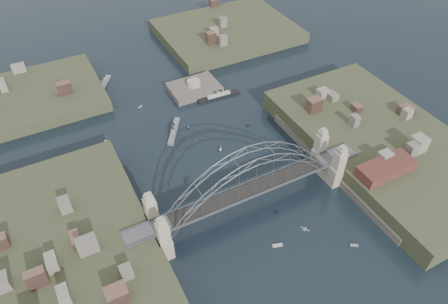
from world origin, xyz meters
TOP-DOWN VIEW (x-y plane):
  - ground at (0.00, 0.00)m, footprint 500.00×500.00m
  - bridge at (0.00, 0.00)m, footprint 84.00×13.80m
  - shore_west at (-57.32, 0.00)m, footprint 50.50×90.00m
  - shore_east at (57.32, 0.00)m, footprint 50.50×90.00m
  - headland_nw at (-55.00, 95.00)m, footprint 60.00×45.00m
  - headland_ne at (50.00, 110.00)m, footprint 70.00×55.00m
  - fort_island at (12.00, 70.00)m, footprint 22.00×16.00m
  - wharf_shed at (44.00, -14.00)m, footprint 20.00×8.00m
  - finger_pier at (39.00, -28.00)m, footprint 4.00×22.00m
  - naval_cruiser_near at (-7.38, 47.29)m, footprint 10.65×15.17m
  - naval_cruiser_far at (-23.79, 92.78)m, footprint 10.97×14.50m
  - ocean_liner at (19.45, 60.30)m, footprint 19.71×3.74m
  - aeroplane at (6.66, -20.60)m, footprint 1.70×2.59m
  - small_boat_a at (-13.76, 20.82)m, footprint 2.57×2.58m
  - small_boat_b at (4.22, 28.84)m, footprint 1.78×1.19m
  - small_boat_c at (-0.11, -17.52)m, footprint 3.39×1.95m
  - small_boat_d at (21.09, 36.94)m, footprint 2.21×1.75m
  - small_boat_e at (-33.12, 53.52)m, footprint 1.90×3.34m
  - small_boat_f at (-1.21, 46.92)m, footprint 1.05×1.52m
  - small_boat_g at (20.74, -28.45)m, footprint 2.49×2.00m
  - small_boat_h at (-13.88, 69.65)m, footprint 2.23×1.82m
  - small_boat_i at (35.12, 17.38)m, footprint 2.46×1.79m

SIDE VIEW (x-z plane):
  - fort_island at x=12.00m, z-range -5.04..4.36m
  - ground at x=0.00m, z-range 0.00..0.00m
  - small_boat_a at x=-13.76m, z-range -0.08..0.38m
  - small_boat_c at x=-0.11m, z-range -0.08..0.38m
  - small_boat_d at x=21.09m, z-range -0.08..0.38m
  - small_boat_e at x=-33.12m, z-range -0.08..0.38m
  - small_boat_g at x=20.74m, z-range -0.08..0.38m
  - small_boat_h at x=-13.88m, z-range -0.08..0.38m
  - small_boat_f at x=-1.21m, z-range -0.41..1.01m
  - headland_nw at x=-55.00m, z-range -4.00..5.00m
  - finger_pier at x=39.00m, z-range 0.00..1.40m
  - ocean_liner at x=19.45m, z-range -1.66..3.15m
  - headland_ne at x=50.00m, z-range -4.00..5.50m
  - naval_cruiser_near at x=-7.38m, z-range -1.71..3.25m
  - naval_cruiser_far at x=-23.79m, z-range -1.87..3.56m
  - small_boat_i at x=35.12m, z-range -0.32..2.06m
  - small_boat_b at x=4.22m, z-range -0.19..2.18m
  - shore_west at x=-57.32m, z-range -4.03..7.97m
  - shore_east at x=57.32m, z-range -4.03..7.97m
  - aeroplane at x=6.66m, z-range 7.57..7.99m
  - wharf_shed at x=44.00m, z-range 8.00..12.00m
  - bridge at x=0.00m, z-range 0.02..24.62m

